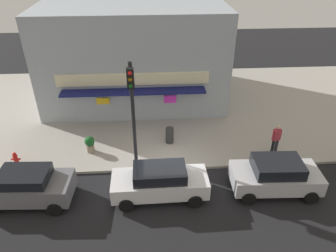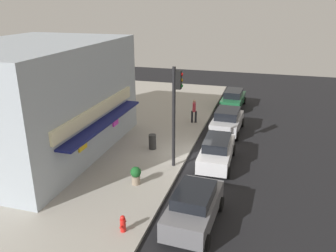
# 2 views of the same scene
# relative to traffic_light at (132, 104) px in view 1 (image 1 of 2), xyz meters

# --- Properties ---
(ground_plane) EXTENTS (54.91, 54.91, 0.00)m
(ground_plane) POSITION_rel_traffic_light_xyz_m (1.65, -0.39, -3.72)
(ground_plane) COLOR black
(sidewalk) EXTENTS (36.61, 13.53, 0.15)m
(sidewalk) POSITION_rel_traffic_light_xyz_m (1.65, 6.38, -3.64)
(sidewalk) COLOR #A39E93
(sidewalk) RESTS_ON ground_plane
(corner_building) EXTENTS (11.97, 8.96, 6.56)m
(corner_building) POSITION_rel_traffic_light_xyz_m (-0.15, 8.61, -0.29)
(corner_building) COLOR #9EA8B2
(corner_building) RESTS_ON sidewalk
(traffic_light) EXTENTS (0.32, 0.58, 5.60)m
(traffic_light) POSITION_rel_traffic_light_xyz_m (0.00, 0.00, 0.00)
(traffic_light) COLOR black
(traffic_light) RESTS_ON sidewalk
(fire_hydrant) EXTENTS (0.47, 0.23, 0.73)m
(fire_hydrant) POSITION_rel_traffic_light_xyz_m (-6.24, 0.48, -3.21)
(fire_hydrant) COLOR red
(fire_hydrant) RESTS_ON sidewalk
(trash_can) EXTENTS (0.46, 0.46, 0.95)m
(trash_can) POSITION_rel_traffic_light_xyz_m (1.87, 1.98, -3.09)
(trash_can) COLOR #2D2D2D
(trash_can) RESTS_ON sidewalk
(pedestrian) EXTENTS (0.53, 0.46, 1.80)m
(pedestrian) POSITION_rel_traffic_light_xyz_m (7.47, 0.55, -2.58)
(pedestrian) COLOR black
(pedestrian) RESTS_ON sidewalk
(potted_plant_by_doorway) EXTENTS (0.54, 0.54, 0.94)m
(potted_plant_by_doorway) POSITION_rel_traffic_light_xyz_m (-2.54, 1.37, -3.04)
(potted_plant_by_doorway) COLOR gray
(potted_plant_by_doorway) RESTS_ON sidewalk
(parked_car_white) EXTENTS (4.38, 1.92, 1.63)m
(parked_car_white) POSITION_rel_traffic_light_xyz_m (1.14, -2.15, -2.88)
(parked_car_white) COLOR silver
(parked_car_white) RESTS_ON ground_plane
(parked_car_silver) EXTENTS (4.11, 2.20, 1.68)m
(parked_car_silver) POSITION_rel_traffic_light_xyz_m (6.55, -2.08, -2.86)
(parked_car_silver) COLOR #B7B7BC
(parked_car_silver) RESTS_ON ground_plane
(parked_car_grey) EXTENTS (4.06, 2.14, 1.67)m
(parked_car_grey) POSITION_rel_traffic_light_xyz_m (-4.79, -2.10, -2.85)
(parked_car_grey) COLOR slate
(parked_car_grey) RESTS_ON ground_plane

